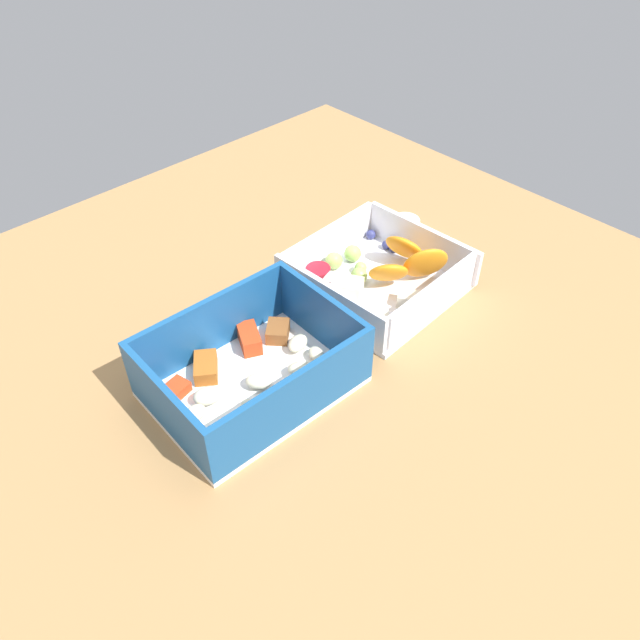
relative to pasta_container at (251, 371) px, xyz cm
name	(u,v)px	position (x,y,z in cm)	size (l,w,h in cm)	color
table_surface	(318,335)	(10.19, 1.72, -3.21)	(80.00, 80.00, 2.00)	#9E7547
pasta_container	(251,371)	(0.00, 0.00, 0.00)	(18.51, 14.00, 6.84)	white
fruit_bowl	(379,275)	(19.59, 1.86, -0.37)	(16.47, 15.99, 5.88)	white
paper_cup_liner	(405,225)	(30.41, 7.15, -1.36)	(3.49, 3.49, 1.70)	white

